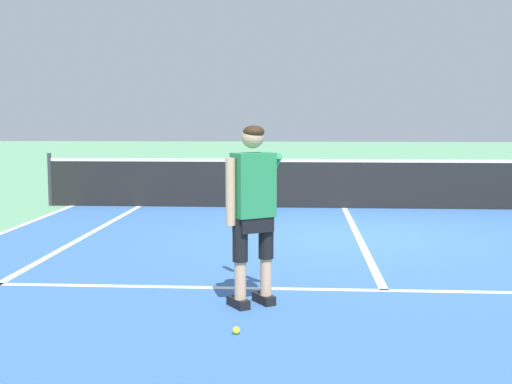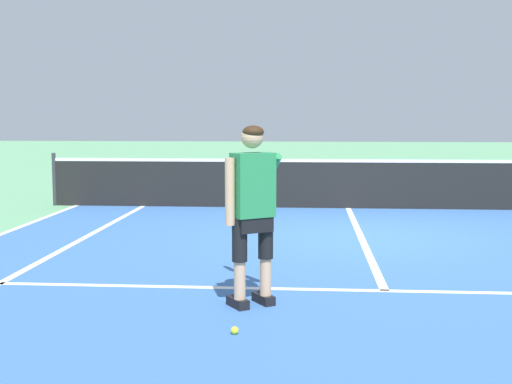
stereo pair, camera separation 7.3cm
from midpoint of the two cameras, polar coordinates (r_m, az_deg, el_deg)
The scene contains 8 objects.
ground_plane at distance 10.29m, azimuth 8.42°, elevation -3.75°, with size 80.00×80.00×0.00m, color #609E70.
court_inner_surface at distance 8.95m, azimuth 9.13°, elevation -5.27°, with size 10.98×9.55×0.00m, color #3866A8.
line_service at distance 7.18m, azimuth 10.49°, elevation -8.16°, with size 8.23×0.10×0.01m, color white.
line_centre_service at distance 10.30m, azimuth 8.41°, elevation -3.72°, with size 0.10×6.40×0.01m, color white.
line_singles_left at distance 9.49m, azimuth -16.54°, elevation -4.77°, with size 0.10×9.15×0.01m, color white.
tennis_net at distance 13.39m, azimuth 7.35°, elevation 0.75°, with size 11.96×0.08×1.07m.
tennis_player at distance 6.33m, azimuth -0.63°, elevation -0.92°, with size 0.58×1.22×1.71m.
tennis_ball_near_feet at distance 5.70m, azimuth -2.05°, elevation -11.60°, with size 0.07×0.07×0.07m, color #CCE02D.
Camera 1 is at (-0.88, -10.10, 1.79)m, focal length 47.40 mm.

